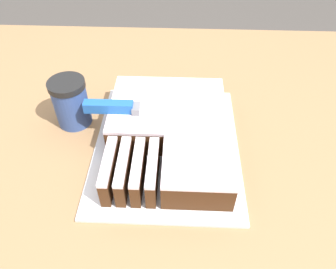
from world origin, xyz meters
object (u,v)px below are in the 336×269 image
cake_board (168,146)px  knife (126,108)px  cake (171,132)px  coffee_cup (71,102)px

cake_board → knife: knife is taller
cake → cake_board: bearing=-125.8°
cake → knife: bearing=164.9°
cake_board → knife: 0.12m
knife → cake: bearing=-15.4°
cake_board → coffee_cup: coffee_cup is taller
cake → coffee_cup: 0.23m
coffee_cup → knife: bearing=-17.2°
cake → coffee_cup: bearing=163.7°
cake → coffee_cup: size_ratio=2.86×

